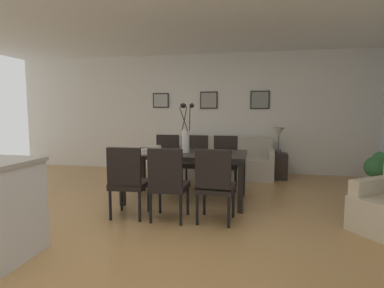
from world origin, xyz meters
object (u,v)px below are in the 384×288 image
Objects in this scene: dining_chair_near_left at (127,179)px; centerpiece_vase at (186,134)px; framed_picture_right at (260,100)px; dining_chair_mid_left at (215,182)px; framed_picture_center at (209,100)px; bowl_near_right at (156,147)px; dining_chair_mid_right at (225,160)px; bowl_near_left at (147,151)px; sofa at (222,163)px; side_table at (278,166)px; dining_table at (186,157)px; framed_picture_left at (161,100)px; dining_chair_far_right at (195,159)px; potted_plant at (376,169)px; dining_chair_near_right at (166,158)px; dining_chair_far_left at (168,181)px; table_lamp at (279,134)px.

centerpiece_vase is (0.55, 0.91, 0.51)m from dining_chair_near_left.
centerpiece_vase is at bearing -115.11° from framed_picture_right.
framed_picture_center is (-0.55, 3.23, 1.08)m from dining_chair_mid_left.
bowl_near_right is (-0.54, 0.22, -0.24)m from centerpiece_vase.
framed_picture_center is (-0.51, 1.49, 1.08)m from dining_chair_mid_right.
bowl_near_left reaches higher than sofa.
bowl_near_left is 0.33× the size of side_table.
dining_chair_near_left is 1.77× the size of side_table.
framed_picture_right is (1.64, 2.13, 0.81)m from bowl_near_right.
dining_chair_near_left is at bearing -126.31° from side_table.
bowl_near_left is (-0.54, -0.22, -0.24)m from centerpiece_vase.
dining_table is 0.59m from bowl_near_left.
framed_picture_left is (-0.55, 3.26, 1.08)m from dining_chair_near_left.
centerpiece_vase reaches higher than dining_chair_far_right.
potted_plant is (4.16, -1.10, -1.22)m from framed_picture_left.
framed_picture_left is (-1.61, 1.49, 1.08)m from dining_chair_mid_right.
dining_table is at bearing 122.24° from dining_chair_mid_left.
dining_chair_near_right and dining_chair_far_left have the same top height.
dining_chair_mid_right is 2.39× the size of framed_picture_center.
table_lamp is (1.48, 1.85, -0.13)m from centerpiece_vase.
dining_chair_near_left and dining_chair_mid_right have the same top height.
bowl_near_left reaches higher than side_table.
dining_table is 1.02m from dining_chair_mid_right.
dining_chair_far_left and dining_chair_mid_right have the same top height.
potted_plant is at bearing 8.55° from dining_chair_mid_right.
dining_chair_mid_right is at bearing -171.45° from potted_plant.
dining_chair_near_left is at bearing -90.65° from bowl_near_right.
dining_chair_mid_left reaches higher than potted_plant.
dining_chair_far_right is at bearing -146.86° from side_table.
dining_chair_mid_right is (0.53, -0.00, 0.00)m from dining_chair_far_right.
centerpiece_vase is 0.36× the size of sofa.
side_table is (1.50, 0.98, -0.25)m from dining_chair_far_right.
side_table is (0.92, 2.73, -0.25)m from dining_chair_mid_left.
centerpiece_vase is 1.98× the size of framed_picture_left.
framed_picture_left is at bearing 168.96° from table_lamp.
dining_table is 1.05m from dining_chair_mid_left.
bowl_near_right is (-1.09, 1.10, 0.27)m from dining_chair_mid_left.
dining_chair_mid_left is at bearing -85.79° from sofa.
framed_picture_left reaches higher than dining_table.
framed_picture_center is 1.10m from framed_picture_right.
dining_chair_near_left and dining_chair_near_right have the same top height.
framed_picture_center is 3.47m from potted_plant.
framed_picture_right is at bearing 71.00° from dining_chair_far_left.
dining_chair_mid_right reaches higher than bowl_near_left.
centerpiece_vase is 2.42m from framed_picture_center.
dining_chair_near_left is at bearing -91.07° from bowl_near_left.
sofa is at bearing -53.95° from framed_picture_center.
side_table is (2.02, 2.07, -0.52)m from bowl_near_left.
dining_table is 0.87× the size of sofa.
dining_chair_mid_right is 1.37× the size of potted_plant.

